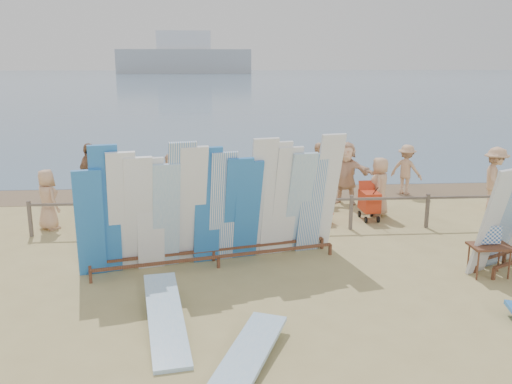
{
  "coord_description": "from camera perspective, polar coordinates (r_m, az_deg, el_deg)",
  "views": [
    {
      "loc": [
        -1.38,
        -10.11,
        4.22
      ],
      "look_at": [
        -0.45,
        2.77,
        1.09
      ],
      "focal_mm": 38.0,
      "sensor_mm": 36.0,
      "label": 1
    }
  ],
  "objects": [
    {
      "name": "flat_board_b",
      "position": [
        7.94,
        -1.49,
        -18.45
      ],
      "size": [
        1.55,
        2.71,
        0.25
      ],
      "primitive_type": "cube",
      "rotation": [
        0.07,
        0.0,
        -0.39
      ],
      "color": "#8DBAE1",
      "rests_on": "ground"
    },
    {
      "name": "beachgoer_9",
      "position": [
        18.15,
        15.54,
        2.29
      ],
      "size": [
        1.06,
        1.02,
        1.61
      ],
      "primitive_type": "imported",
      "rotation": [
        0.0,
        0.0,
        2.41
      ],
      "color": "tan",
      "rests_on": "ground"
    },
    {
      "name": "beachgoer_extra_1",
      "position": [
        16.65,
        -17.09,
        1.7
      ],
      "size": [
        0.76,
        1.2,
        1.9
      ],
      "primitive_type": "imported",
      "rotation": [
        0.0,
        0.0,
        1.3
      ],
      "color": "#8C6042",
      "rests_on": "ground"
    },
    {
      "name": "beach_chair_left",
      "position": [
        14.54,
        6.86,
        -2.26
      ],
      "size": [
        0.56,
        0.58,
        0.89
      ],
      "rotation": [
        0.0,
        0.0,
        0.0
      ],
      "color": "#B72E13",
      "rests_on": "ground"
    },
    {
      "name": "beachgoer_0",
      "position": [
        14.79,
        -21.09,
        -0.74
      ],
      "size": [
        0.79,
        0.8,
        1.56
      ],
      "primitive_type": "imported",
      "rotation": [
        0.0,
        0.0,
        2.34
      ],
      "color": "tan",
      "rests_on": "ground"
    },
    {
      "name": "flat_board_a",
      "position": [
        9.17,
        -9.46,
        -13.95
      ],
      "size": [
        1.0,
        2.74,
        0.42
      ],
      "primitive_type": "cube",
      "rotation": [
        0.13,
        0.0,
        0.17
      ],
      "color": "#8DBAE1",
      "rests_on": "ground"
    },
    {
      "name": "beachgoer_5",
      "position": [
        16.51,
        9.48,
        1.99
      ],
      "size": [
        1.82,
        1.23,
        1.87
      ],
      "primitive_type": "imported",
      "rotation": [
        0.0,
        0.0,
        5.86
      ],
      "color": "beige",
      "rests_on": "ground"
    },
    {
      "name": "beachgoer_6",
      "position": [
        15.39,
        12.85,
        0.55
      ],
      "size": [
        0.65,
        0.89,
        1.65
      ],
      "primitive_type": "imported",
      "rotation": [
        0.0,
        0.0,
        4.34
      ],
      "color": "tan",
      "rests_on": "ground"
    },
    {
      "name": "beachgoer_7",
      "position": [
        16.59,
        6.74,
        2.03
      ],
      "size": [
        0.71,
        0.45,
        1.82
      ],
      "primitive_type": "imported",
      "rotation": [
        0.0,
        0.0,
        0.14
      ],
      "color": "#8C6042",
      "rests_on": "ground"
    },
    {
      "name": "vendor_table",
      "position": [
        11.88,
        23.3,
        -6.54
      ],
      "size": [
        0.79,
        0.56,
        1.04
      ],
      "rotation": [
        0.0,
        0.0,
        0.0
      ],
      "color": "brown",
      "rests_on": "ground"
    },
    {
      "name": "beachgoer_2",
      "position": [
        14.25,
        -10.72,
        0.01
      ],
      "size": [
        0.92,
        0.48,
        1.84
      ],
      "primitive_type": "imported",
      "rotation": [
        0.0,
        0.0,
        0.06
      ],
      "color": "beige",
      "rests_on": "ground"
    },
    {
      "name": "beachgoer_3",
      "position": [
        15.66,
        -4.62,
        1.14
      ],
      "size": [
        0.9,
        1.17,
        1.68
      ],
      "primitive_type": "imported",
      "rotation": [
        0.0,
        0.0,
        1.09
      ],
      "color": "tan",
      "rests_on": "ground"
    },
    {
      "name": "ocean",
      "position": [
        138.18,
        -3.63,
        11.86
      ],
      "size": [
        320.0,
        240.0,
        0.02
      ],
      "primitive_type": "cube",
      "color": "#47627F",
      "rests_on": "ground"
    },
    {
      "name": "stroller",
      "position": [
        15.01,
        11.82,
        -1.35
      ],
      "size": [
        0.55,
        0.77,
        1.03
      ],
      "rotation": [
        0.0,
        0.0,
        0.05
      ],
      "color": "#B72E13",
      "rests_on": "ground"
    },
    {
      "name": "main_surfboard_rack",
      "position": [
        11.28,
        -4.32,
        -1.74
      ],
      "size": [
        5.56,
        2.02,
        2.74
      ],
      "rotation": [
        0.0,
        0.0,
        0.24
      ],
      "color": "brown",
      "rests_on": "ground"
    },
    {
      "name": "distant_ship",
      "position": [
        190.41,
        -7.55,
        13.85
      ],
      "size": [
        45.0,
        8.0,
        14.0
      ],
      "color": "#999EA3",
      "rests_on": "ocean"
    },
    {
      "name": "ground",
      "position": [
        11.04,
        3.43,
        -8.85
      ],
      "size": [
        160.0,
        160.0,
        0.0
      ],
      "primitive_type": "plane",
      "color": "tan",
      "rests_on": "ground"
    },
    {
      "name": "fence",
      "position": [
        13.66,
        1.83,
        -1.6
      ],
      "size": [
        12.08,
        0.08,
        0.9
      ],
      "color": "#65574C",
      "rests_on": "ground"
    },
    {
      "name": "beachgoer_11",
      "position": [
        16.25,
        -8.74,
        1.34
      ],
      "size": [
        1.18,
        1.52,
        1.6
      ],
      "primitive_type": "imported",
      "rotation": [
        0.0,
        0.0,
        1.03
      ],
      "color": "beige",
      "rests_on": "ground"
    },
    {
      "name": "beachgoer_extra_0",
      "position": [
        16.95,
        23.84,
        1.25
      ],
      "size": [
        0.86,
        1.29,
        1.85
      ],
      "primitive_type": "imported",
      "rotation": [
        0.0,
        0.0,
        1.23
      ],
      "color": "tan",
      "rests_on": "ground"
    },
    {
      "name": "wet_sand_strip",
      "position": [
        17.87,
        0.43,
        -0.02
      ],
      "size": [
        40.0,
        2.6,
        0.01
      ],
      "primitive_type": "cube",
      "color": "brown",
      "rests_on": "ground"
    },
    {
      "name": "beach_chair_right",
      "position": [
        14.96,
        2.09,
        -1.77
      ],
      "size": [
        0.57,
        0.58,
        0.84
      ],
      "rotation": [
        0.0,
        0.0,
        0.07
      ],
      "color": "#B72E13",
      "rests_on": "ground"
    },
    {
      "name": "beachgoer_4",
      "position": [
        15.73,
        -5.54,
        1.07
      ],
      "size": [
        1.01,
        0.58,
        1.63
      ],
      "primitive_type": "imported",
      "rotation": [
        0.0,
        0.0,
        0.18
      ],
      "color": "#8C6042",
      "rests_on": "ground"
    }
  ]
}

